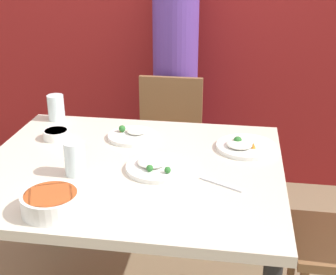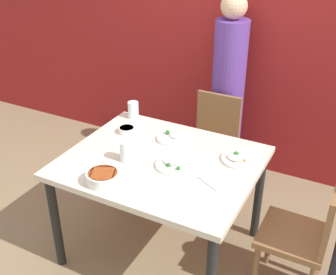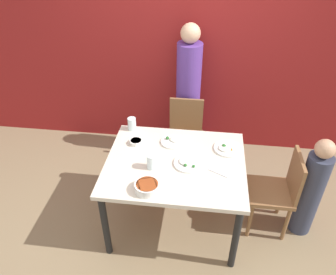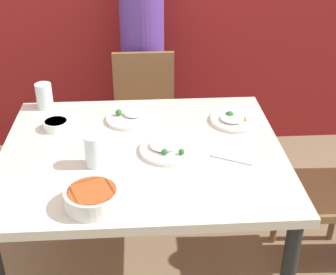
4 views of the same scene
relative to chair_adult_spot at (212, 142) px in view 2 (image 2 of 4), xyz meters
The scene contains 14 objects.
ground_plane 0.98m from the chair_adult_spot, 91.57° to the right, with size 10.00×10.00×0.00m, color #847051.
wall_back 1.04m from the chair_adult_spot, 92.30° to the left, with size 10.00×0.06×2.70m.
dining_table 0.87m from the chair_adult_spot, 91.57° to the right, with size 1.23×1.03×0.76m.
chair_adult_spot is the anchor object (origin of this frame).
chair_child_spot 1.22m from the chair_adult_spot, 40.55° to the right, with size 0.40×0.40×0.87m.
person_adult 0.43m from the chair_adult_spot, 90.00° to the left, with size 0.28×0.28×1.64m.
bowl_curry 1.29m from the chair_adult_spot, 99.58° to the right, with size 0.20×0.20×0.07m.
plate_rice_adult 0.64m from the chair_adult_spot, 97.81° to the right, with size 0.23×0.23×0.05m.
plate_rice_child 0.92m from the chair_adult_spot, 84.13° to the right, with size 0.26×0.26×0.04m.
plate_noodles 0.81m from the chair_adult_spot, 54.56° to the right, with size 0.26×0.26×0.06m.
bowl_rice_small 0.82m from the chair_adult_spot, 123.91° to the right, with size 0.12×0.12×0.04m.
glass_water_tall 1.04m from the chair_adult_spot, 102.85° to the right, with size 0.08×0.08×0.14m.
glass_water_short 0.73m from the chair_adult_spot, 142.54° to the right, with size 0.08×0.08×0.13m.
fork_steel 1.06m from the chair_adult_spot, 69.78° to the right, with size 0.17×0.10×0.01m.
Camera 2 is at (1.12, -2.05, 2.20)m, focal length 45.00 mm.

